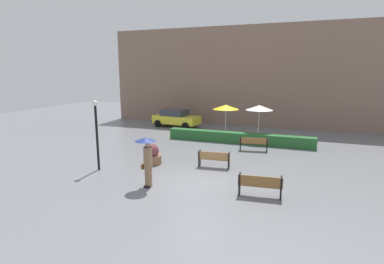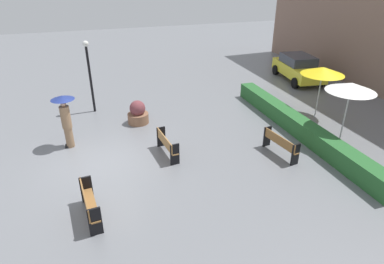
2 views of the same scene
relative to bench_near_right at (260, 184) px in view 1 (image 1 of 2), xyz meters
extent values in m
plane|color=slate|center=(-3.02, 0.58, -0.53)|extent=(60.00, 60.00, 0.00)
cube|color=olive|center=(-0.01, 0.06, -0.08)|extent=(1.75, 0.44, 0.04)
cube|color=olive|center=(0.01, -0.09, 0.15)|extent=(1.73, 0.21, 0.43)
cube|color=black|center=(-0.81, -0.04, -0.08)|extent=(0.10, 0.37, 0.89)
cube|color=black|center=(0.80, 0.12, -0.08)|extent=(0.10, 0.37, 0.89)
cube|color=#9E7242|center=(-2.81, 3.09, -0.10)|extent=(1.69, 0.41, 0.04)
cube|color=#9E7242|center=(-2.79, 2.95, 0.12)|extent=(1.67, 0.20, 0.40)
cube|color=black|center=(-3.58, 3.00, -0.10)|extent=(0.09, 0.36, 0.85)
cube|color=black|center=(-2.03, 3.14, -0.10)|extent=(0.09, 0.36, 0.85)
cube|color=olive|center=(-1.43, 7.25, -0.05)|extent=(1.78, 0.50, 0.04)
cube|color=olive|center=(-1.41, 7.11, 0.15)|extent=(1.75, 0.31, 0.37)
cube|color=black|center=(-2.24, 7.11, -0.09)|extent=(0.11, 0.34, 0.86)
cube|color=black|center=(-0.62, 7.35, -0.09)|extent=(0.11, 0.34, 0.86)
cylinder|color=#8C6B4C|center=(-4.69, -0.55, -0.10)|extent=(0.32, 0.32, 0.85)
cube|color=black|center=(-4.70, -0.61, -0.49)|extent=(0.27, 0.33, 0.08)
cylinder|color=#8C6B4C|center=(-4.69, -0.55, 0.78)|extent=(0.38, 0.38, 0.92)
sphere|color=tan|center=(-4.69, -0.55, 1.35)|extent=(0.21, 0.21, 0.21)
cube|color=brown|center=(-4.91, -0.57, 0.37)|extent=(0.11, 0.28, 0.22)
cylinder|color=black|center=(-4.79, -0.55, 1.12)|extent=(0.02, 0.02, 0.90)
cone|color=navy|center=(-4.79, -0.55, 1.57)|extent=(0.91, 0.91, 0.16)
cylinder|color=brown|center=(-6.11, 2.49, -0.29)|extent=(0.97, 0.97, 0.47)
sphere|color=brown|center=(-6.11, 2.49, 0.21)|extent=(0.73, 0.73, 0.73)
cylinder|color=black|center=(-8.20, 0.62, 1.12)|extent=(0.12, 0.12, 3.28)
sphere|color=white|center=(-8.20, 0.62, 2.88)|extent=(0.28, 0.28, 0.28)
cylinder|color=silver|center=(-4.22, 10.94, 0.61)|extent=(0.06, 0.06, 2.28)
cone|color=yellow|center=(-4.22, 10.94, 1.75)|extent=(1.99, 1.99, 0.35)
cylinder|color=silver|center=(-1.58, 10.21, 0.68)|extent=(0.06, 0.06, 2.42)
cone|color=white|center=(-1.58, 10.21, 1.89)|extent=(1.92, 1.92, 0.35)
cube|color=#28602D|center=(-2.76, 8.98, -0.16)|extent=(10.21, 0.70, 0.74)
cube|color=#846656|center=(-3.02, 16.58, 3.96)|extent=(28.00, 1.20, 8.98)
cube|color=yellow|center=(-9.42, 13.41, 0.14)|extent=(4.39, 2.26, 0.70)
cube|color=#333842|center=(-9.62, 13.44, 0.77)|extent=(2.38, 1.87, 0.55)
cylinder|color=black|center=(-7.90, 14.10, -0.21)|extent=(0.66, 0.30, 0.64)
cylinder|color=black|center=(-8.12, 12.36, -0.21)|extent=(0.66, 0.30, 0.64)
cylinder|color=black|center=(-10.73, 14.46, -0.21)|extent=(0.66, 0.30, 0.64)
cylinder|color=black|center=(-10.95, 12.72, -0.21)|extent=(0.66, 0.30, 0.64)
camera|label=1|loc=(1.48, -11.63, 4.38)|focal=28.43mm
camera|label=2|loc=(8.25, 0.43, 6.14)|focal=31.20mm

